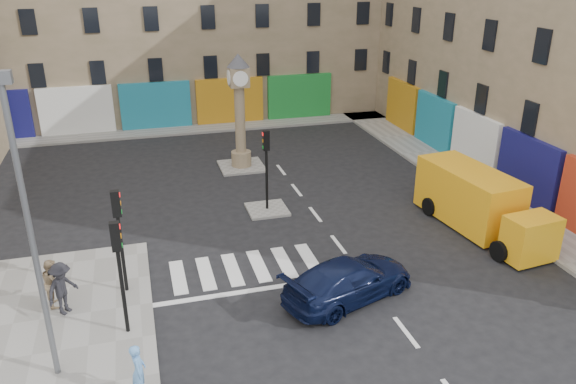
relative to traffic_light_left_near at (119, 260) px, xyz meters
name	(u,v)px	position (x,y,z in m)	size (l,w,h in m)	color
ground	(379,298)	(8.30, -0.20, -2.62)	(120.00, 120.00, 0.00)	black
sidewalk_right	(451,172)	(17.00, 9.80, -2.55)	(2.60, 30.00, 0.15)	gray
sidewalk_far	(189,129)	(4.30, 22.00, -2.55)	(32.00, 2.40, 0.15)	gray
island_near	(267,209)	(6.30, 7.80, -2.56)	(1.80, 1.80, 0.12)	gray
island_far	(242,166)	(6.30, 13.80, -2.56)	(2.40, 2.40, 0.12)	gray
traffic_light_left_near	(119,260)	(0.00, 0.00, 0.00)	(0.28, 0.22, 3.70)	black
traffic_light_left_far	(119,225)	(0.00, 2.40, 0.00)	(0.28, 0.22, 3.70)	black
traffic_light_island	(266,157)	(6.30, 7.80, -0.03)	(0.28, 0.22, 3.70)	black
lamp_post	(28,221)	(-1.90, -1.40, 2.17)	(0.50, 0.25, 8.30)	#595B60
clock_pillar	(240,105)	(6.30, 13.80, 0.93)	(1.20, 1.20, 6.10)	#957E62
navy_sedan	(349,280)	(7.28, 0.10, -1.92)	(1.98, 4.86, 1.41)	black
yellow_van	(478,202)	(14.46, 3.61, -1.40)	(2.89, 6.93, 2.45)	#F8A514
pedestrian_blue	(139,371)	(0.30, -2.92, -1.69)	(0.57, 0.37, 1.56)	#5D95D5
pedestrian_tan	(53,282)	(-2.25, 2.15, -1.65)	(0.80, 0.62, 1.65)	#957C5B
pedestrian_dark	(62,288)	(-1.91, 1.55, -1.57)	(1.16, 0.67, 1.80)	black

